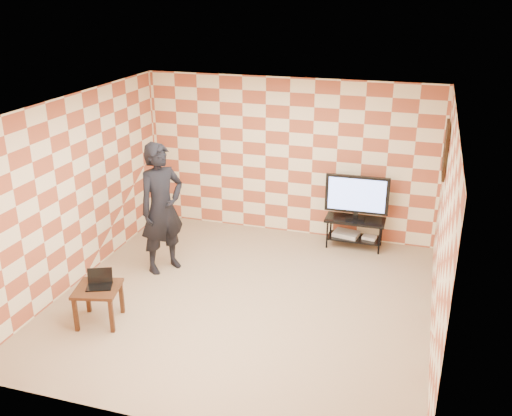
% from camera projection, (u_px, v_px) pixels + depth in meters
% --- Properties ---
extents(floor, '(5.00, 5.00, 0.00)m').
position_uv_depth(floor, '(243.00, 300.00, 7.92)').
color(floor, tan).
rests_on(floor, ground).
extents(wall_back, '(5.00, 0.02, 2.70)m').
position_uv_depth(wall_back, '(289.00, 158.00, 9.65)').
color(wall_back, '#F6E9BD').
rests_on(wall_back, ground).
extents(wall_front, '(5.00, 0.02, 2.70)m').
position_uv_depth(wall_front, '(157.00, 307.00, 5.20)').
color(wall_front, '#F6E9BD').
rests_on(wall_front, ground).
extents(wall_left, '(0.02, 5.00, 2.70)m').
position_uv_depth(wall_left, '(76.00, 191.00, 8.10)').
color(wall_left, '#F6E9BD').
rests_on(wall_left, ground).
extents(wall_right, '(0.02, 5.00, 2.70)m').
position_uv_depth(wall_right, '(443.00, 233.00, 6.74)').
color(wall_right, '#F6E9BD').
rests_on(wall_right, ground).
extents(ceiling, '(5.00, 5.00, 0.02)m').
position_uv_depth(ceiling, '(242.00, 107.00, 6.93)').
color(ceiling, white).
rests_on(ceiling, wall_back).
extents(wall_art, '(0.04, 0.72, 0.72)m').
position_uv_depth(wall_art, '(446.00, 149.00, 7.91)').
color(wall_art, black).
rests_on(wall_art, wall_right).
extents(tv_stand, '(0.97, 0.43, 0.50)m').
position_uv_depth(tv_stand, '(355.00, 226.00, 9.40)').
color(tv_stand, black).
rests_on(tv_stand, floor).
extents(tv, '(1.02, 0.20, 0.74)m').
position_uv_depth(tv, '(357.00, 195.00, 9.19)').
color(tv, black).
rests_on(tv, tv_stand).
extents(dvd_player, '(0.45, 0.36, 0.07)m').
position_uv_depth(dvd_player, '(346.00, 234.00, 9.51)').
color(dvd_player, '#BCBCBE').
rests_on(dvd_player, tv_stand).
extents(game_console, '(0.24, 0.19, 0.05)m').
position_uv_depth(game_console, '(369.00, 237.00, 9.40)').
color(game_console, silver).
rests_on(game_console, tv_stand).
extents(side_table, '(0.66, 0.66, 0.50)m').
position_uv_depth(side_table, '(98.00, 294.00, 7.27)').
color(side_table, black).
rests_on(side_table, floor).
extents(laptop, '(0.39, 0.35, 0.21)m').
position_uv_depth(laptop, '(100.00, 282.00, 7.26)').
color(laptop, black).
rests_on(laptop, side_table).
extents(person, '(0.80, 0.87, 1.99)m').
position_uv_depth(person, '(162.00, 208.00, 8.44)').
color(person, black).
rests_on(person, floor).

